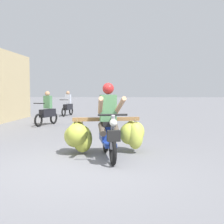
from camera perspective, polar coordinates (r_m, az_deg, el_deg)
name	(u,v)px	position (r m, az deg, el deg)	size (l,w,h in m)	color
ground_plane	(73,169)	(5.44, -7.55, -10.94)	(120.00, 120.00, 0.00)	slate
motorbike_main_loaded	(103,132)	(6.51, -1.68, -3.98)	(1.88, 1.94, 1.58)	black
motorbike_distant_ahead_left	(47,111)	(12.31, -12.49, 0.12)	(0.67, 1.57, 1.40)	black
motorbike_distant_ahead_right	(68,106)	(16.75, -8.59, 1.21)	(0.54, 1.61, 1.40)	black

